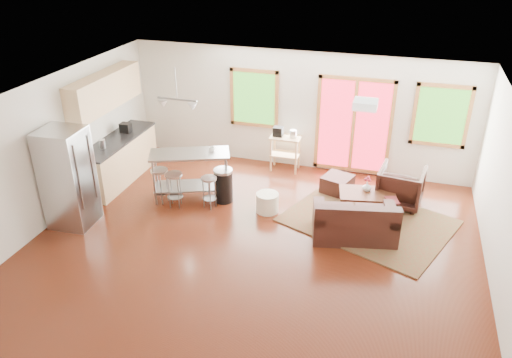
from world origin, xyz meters
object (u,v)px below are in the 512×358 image
(armchair, at_px, (401,185))
(island, at_px, (190,167))
(loveseat, at_px, (355,223))
(coffee_table, at_px, (367,195))
(refrigerator, at_px, (68,178))
(rug, at_px, (368,221))
(ottoman, at_px, (337,184))
(kitchen_cart, at_px, (284,141))

(armchair, distance_m, island, 4.10)
(loveseat, height_order, coffee_table, loveseat)
(loveseat, relative_size, armchair, 1.84)
(coffee_table, distance_m, armchair, 0.77)
(refrigerator, bearing_deg, armchair, 20.02)
(armchair, xyz_separation_m, refrigerator, (-5.65, -2.43, 0.49))
(loveseat, relative_size, island, 0.94)
(rug, relative_size, island, 1.69)
(refrigerator, bearing_deg, ottoman, 26.80)
(loveseat, bearing_deg, armchair, 52.28)
(loveseat, bearing_deg, refrigerator, 179.10)
(coffee_table, bearing_deg, armchair, 40.90)
(rug, distance_m, loveseat, 0.70)
(kitchen_cart, bearing_deg, armchair, -18.58)
(loveseat, distance_m, armchair, 1.62)
(rug, height_order, coffee_table, coffee_table)
(refrigerator, bearing_deg, kitchen_cart, 43.22)
(armchair, bearing_deg, loveseat, 71.72)
(ottoman, xyz_separation_m, kitchen_cart, (-1.30, 0.73, 0.50))
(island, distance_m, kitchen_cart, 2.29)
(ottoman, relative_size, kitchen_cart, 0.54)
(coffee_table, bearing_deg, ottoman, 136.02)
(armchair, height_order, refrigerator, refrigerator)
(loveseat, xyz_separation_m, refrigerator, (-4.95, -0.97, 0.61))
(coffee_table, height_order, island, island)
(coffee_table, distance_m, kitchen_cart, 2.40)
(refrigerator, distance_m, island, 2.25)
(loveseat, bearing_deg, coffee_table, 70.83)
(rug, bearing_deg, loveseat, -108.04)
(rug, height_order, armchair, armchair)
(rug, bearing_deg, island, -178.78)
(island, relative_size, kitchen_cart, 1.65)
(armchair, bearing_deg, island, 20.44)
(ottoman, distance_m, island, 2.99)
(island, bearing_deg, coffee_table, 7.00)
(refrigerator, xyz_separation_m, island, (1.66, 1.51, -0.24))
(ottoman, bearing_deg, rug, -53.11)
(ottoman, bearing_deg, armchair, -5.79)
(armchair, height_order, ottoman, armchair)
(refrigerator, relative_size, island, 1.10)
(armchair, relative_size, island, 0.51)
(island, bearing_deg, kitchen_cart, 50.59)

